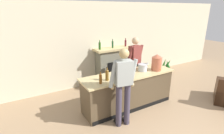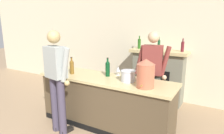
{
  "view_description": "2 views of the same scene",
  "coord_description": "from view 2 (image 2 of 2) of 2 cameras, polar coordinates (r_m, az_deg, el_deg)",
  "views": [
    {
      "loc": [
        -2.54,
        -1.36,
        2.52
      ],
      "look_at": [
        -0.25,
        2.56,
        1.0
      ],
      "focal_mm": 28.0,
      "sensor_mm": 36.0,
      "label": 1
    },
    {
      "loc": [
        1.78,
        -0.85,
        1.93
      ],
      "look_at": [
        -0.06,
        2.33,
        1.07
      ],
      "focal_mm": 32.0,
      "sensor_mm": 36.0,
      "label": 2
    }
  ],
  "objects": [
    {
      "name": "wine_bottle_riesling_slim",
      "position": [
        3.63,
        -1.26,
        -0.28
      ],
      "size": [
        0.08,
        0.08,
        0.34
      ],
      "color": "#0B391A",
      "rests_on": "bar_counter"
    },
    {
      "name": "bar_counter",
      "position": [
        3.73,
        -1.96,
        -9.93
      ],
      "size": [
        2.53,
        0.73,
        0.93
      ],
      "color": "brown",
      "rests_on": "ground_plane"
    },
    {
      "name": "wine_glass_front_right",
      "position": [
        3.7,
        1.77,
        -0.64
      ],
      "size": [
        0.08,
        0.08,
        0.17
      ],
      "color": "silver",
      "rests_on": "bar_counter"
    },
    {
      "name": "fireplace_stone",
      "position": [
        4.9,
        13.06,
        -2.4
      ],
      "size": [
        1.32,
        0.52,
        1.56
      ],
      "color": "slate",
      "rests_on": "ground_plane"
    },
    {
      "name": "copper_dispenser",
      "position": [
        3.05,
        9.58,
        -1.79
      ],
      "size": [
        0.28,
        0.31,
        0.44
      ],
      "color": "#BA6145",
      "rests_on": "bar_counter"
    },
    {
      "name": "wine_glass_by_dispenser",
      "position": [
        3.37,
        10.57,
        -2.2
      ],
      "size": [
        0.08,
        0.08,
        0.17
      ],
      "color": "silver",
      "rests_on": "bar_counter"
    },
    {
      "name": "wine_bottle_merlot_tall",
      "position": [
        3.95,
        -14.53,
        -0.0
      ],
      "size": [
        0.06,
        0.06,
        0.29
      ],
      "color": "brown",
      "rests_on": "bar_counter"
    },
    {
      "name": "wall_back_panel",
      "position": [
        5.14,
        9.69,
        6.82
      ],
      "size": [
        12.0,
        0.07,
        2.75
      ],
      "color": "beige",
      "rests_on": "ground_plane"
    },
    {
      "name": "person_customer",
      "position": [
        3.46,
        -15.51,
        -3.14
      ],
      "size": [
        0.65,
        0.36,
        1.78
      ],
      "color": "#3F384A",
      "rests_on": "ground_plane"
    },
    {
      "name": "person_bartender",
      "position": [
        3.84,
        11.33,
        -1.67
      ],
      "size": [
        0.65,
        0.36,
        1.74
      ],
      "color": "#3C4139",
      "rests_on": "ground_plane"
    },
    {
      "name": "wine_bottle_chardonnay_pale",
      "position": [
        3.87,
        -11.41,
        0.18
      ],
      "size": [
        0.08,
        0.08,
        0.33
      ],
      "color": "brown",
      "rests_on": "bar_counter"
    },
    {
      "name": "ice_bucket_steel",
      "position": [
        3.34,
        4.63,
        -2.58
      ],
      "size": [
        0.25,
        0.25,
        0.19
      ],
      "color": "silver",
      "rests_on": "bar_counter"
    }
  ]
}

